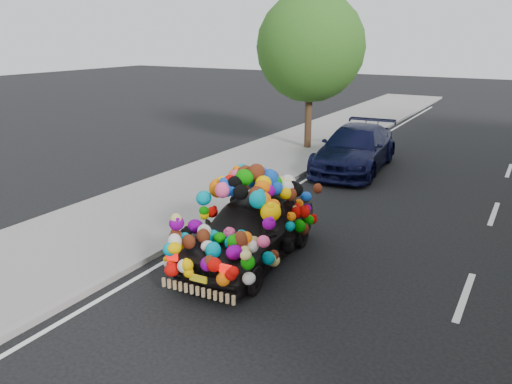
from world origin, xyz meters
TOP-DOWN VIEW (x-y plane):
  - ground at (0.00, 0.00)m, footprint 100.00×100.00m
  - sidewalk at (-4.30, 0.00)m, footprint 4.00×60.00m
  - kerb at (-2.35, 0.00)m, footprint 0.15×60.00m
  - lane_markings at (3.60, 0.00)m, footprint 6.00×50.00m
  - tree_near_sidewalk at (-3.80, 9.50)m, footprint 4.20×4.20m
  - plush_art_car at (-0.52, -0.58)m, footprint 2.20×4.26m
  - navy_sedan at (-1.11, 7.50)m, footprint 2.47×5.26m

SIDE VIEW (x-z plane):
  - ground at x=0.00m, z-range 0.00..0.00m
  - lane_markings at x=3.60m, z-range 0.00..0.01m
  - sidewalk at x=-4.30m, z-range 0.00..0.12m
  - kerb at x=-2.35m, z-range 0.00..0.13m
  - navy_sedan at x=-1.11m, z-range 0.00..1.48m
  - plush_art_car at x=-0.52m, z-range 0.02..2.01m
  - tree_near_sidewalk at x=-3.80m, z-range 0.96..7.09m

